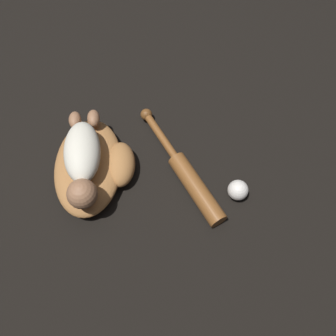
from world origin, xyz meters
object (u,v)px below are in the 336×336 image
baseball_bat (188,176)px  baseball (238,190)px  baby_figure (82,158)px  baseball_glove (94,165)px

baseball_bat → baseball: (0.01, 0.17, 0.00)m
baseball_bat → baby_figure: bearing=-77.7°
baseball → baseball_bat: bearing=-94.7°
baseball_glove → baby_figure: (0.03, -0.01, 0.09)m
baseball_bat → baseball: size_ratio=5.74×
baseball → baby_figure: bearing=-83.5°
baseball_glove → baseball_bat: baseball_glove is taller
baseball_bat → baseball: baseball is taller
baseball_glove → baseball: (-0.03, 0.49, -0.01)m
baseball_glove → baseball_bat: (-0.05, 0.32, -0.01)m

